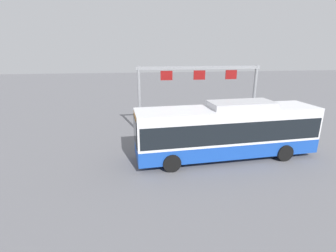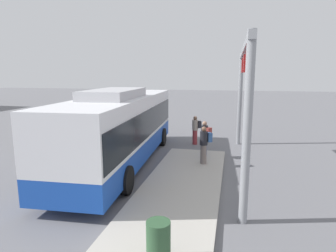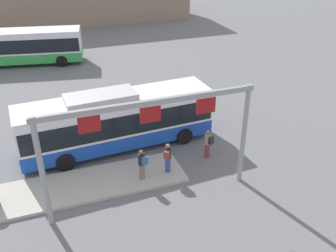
{
  "view_description": "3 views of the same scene",
  "coord_description": "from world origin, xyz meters",
  "px_view_note": "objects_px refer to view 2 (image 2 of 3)",
  "views": [
    {
      "loc": [
        5.5,
        13.53,
        6.37
      ],
      "look_at": [
        3.35,
        -1.48,
        1.7
      ],
      "focal_mm": 26.6,
      "sensor_mm": 36.0,
      "label": 1
    },
    {
      "loc": [
        -11.88,
        -4.86,
        4.1
      ],
      "look_at": [
        2.31,
        -1.62,
        1.42
      ],
      "focal_mm": 30.41,
      "sensor_mm": 36.0,
      "label": 2
    },
    {
      "loc": [
        -3.71,
        -18.75,
        11.6
      ],
      "look_at": [
        2.67,
        -1.08,
        1.41
      ],
      "focal_mm": 40.49,
      "sensor_mm": 36.0,
      "label": 3
    }
  ],
  "objects_px": {
    "trash_bin": "(158,241)",
    "person_waiting_mid": "(204,144)",
    "bus_main": "(122,125)",
    "person_waiting_near": "(205,137)",
    "person_boarding": "(196,129)"
  },
  "relations": [
    {
      "from": "person_boarding",
      "to": "trash_bin",
      "type": "height_order",
      "value": "person_boarding"
    },
    {
      "from": "trash_bin",
      "to": "person_waiting_near",
      "type": "bearing_deg",
      "value": -1.08
    },
    {
      "from": "bus_main",
      "to": "person_waiting_mid",
      "type": "height_order",
      "value": "bus_main"
    },
    {
      "from": "person_boarding",
      "to": "trash_bin",
      "type": "bearing_deg",
      "value": 72.75
    },
    {
      "from": "person_boarding",
      "to": "person_waiting_mid",
      "type": "distance_m",
      "value": 4.12
    },
    {
      "from": "person_boarding",
      "to": "trash_bin",
      "type": "relative_size",
      "value": 1.86
    },
    {
      "from": "person_waiting_near",
      "to": "person_waiting_mid",
      "type": "xyz_separation_m",
      "value": [
        -1.39,
        -0.11,
        0.0
      ]
    },
    {
      "from": "bus_main",
      "to": "person_waiting_near",
      "type": "distance_m",
      "value": 4.07
    },
    {
      "from": "bus_main",
      "to": "person_waiting_mid",
      "type": "bearing_deg",
      "value": -88.01
    },
    {
      "from": "bus_main",
      "to": "person_boarding",
      "type": "distance_m",
      "value": 5.28
    },
    {
      "from": "person_waiting_mid",
      "to": "trash_bin",
      "type": "bearing_deg",
      "value": 62.69
    },
    {
      "from": "bus_main",
      "to": "person_waiting_mid",
      "type": "xyz_separation_m",
      "value": [
        0.36,
        -3.71,
        -0.76
      ]
    },
    {
      "from": "person_waiting_mid",
      "to": "trash_bin",
      "type": "height_order",
      "value": "person_waiting_mid"
    },
    {
      "from": "person_boarding",
      "to": "person_waiting_mid",
      "type": "relative_size",
      "value": 1.0
    },
    {
      "from": "trash_bin",
      "to": "person_waiting_mid",
      "type": "bearing_deg",
      "value": -2.22
    }
  ]
}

